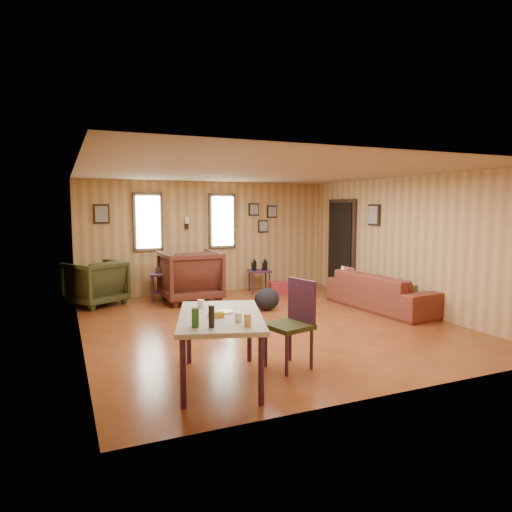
{
  "coord_description": "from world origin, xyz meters",
  "views": [
    {
      "loc": [
        -2.96,
        -6.48,
        1.86
      ],
      "look_at": [
        0.0,
        0.4,
        1.05
      ],
      "focal_mm": 32.0,
      "sensor_mm": 36.0,
      "label": 1
    }
  ],
  "objects_px": {
    "sofa": "(383,285)",
    "recliner_green": "(95,281)",
    "end_table": "(164,282)",
    "dining_table": "(220,321)",
    "recliner_brown": "(190,273)",
    "side_table": "(259,269)"
  },
  "relations": [
    {
      "from": "sofa",
      "to": "recliner_green",
      "type": "distance_m",
      "value": 5.37
    },
    {
      "from": "recliner_green",
      "to": "end_table",
      "type": "xyz_separation_m",
      "value": [
        1.29,
        -0.05,
        -0.09
      ]
    },
    {
      "from": "sofa",
      "to": "end_table",
      "type": "bearing_deg",
      "value": 51.52
    },
    {
      "from": "recliner_green",
      "to": "dining_table",
      "type": "distance_m",
      "value": 4.67
    },
    {
      "from": "sofa",
      "to": "end_table",
      "type": "height_order",
      "value": "sofa"
    },
    {
      "from": "sofa",
      "to": "dining_table",
      "type": "relative_size",
      "value": 1.4
    },
    {
      "from": "sofa",
      "to": "recliner_green",
      "type": "xyz_separation_m",
      "value": [
        -4.78,
        2.43,
        0.03
      ]
    },
    {
      "from": "end_table",
      "to": "recliner_green",
      "type": "bearing_deg",
      "value": 177.71
    },
    {
      "from": "recliner_brown",
      "to": "side_table",
      "type": "xyz_separation_m",
      "value": [
        1.65,
        0.37,
        -0.05
      ]
    },
    {
      "from": "sofa",
      "to": "dining_table",
      "type": "distance_m",
      "value": 4.41
    },
    {
      "from": "end_table",
      "to": "dining_table",
      "type": "xyz_separation_m",
      "value": [
        -0.35,
        -4.52,
        0.29
      ]
    },
    {
      "from": "side_table",
      "to": "dining_table",
      "type": "relative_size",
      "value": 0.46
    },
    {
      "from": "sofa",
      "to": "end_table",
      "type": "distance_m",
      "value": 4.23
    },
    {
      "from": "recliner_brown",
      "to": "side_table",
      "type": "height_order",
      "value": "recliner_brown"
    },
    {
      "from": "side_table",
      "to": "dining_table",
      "type": "bearing_deg",
      "value": -118.25
    },
    {
      "from": "dining_table",
      "to": "recliner_green",
      "type": "bearing_deg",
      "value": 118.88
    },
    {
      "from": "side_table",
      "to": "recliner_green",
      "type": "bearing_deg",
      "value": 179.73
    },
    {
      "from": "sofa",
      "to": "recliner_brown",
      "type": "height_order",
      "value": "recliner_brown"
    },
    {
      "from": "sofa",
      "to": "dining_table",
      "type": "height_order",
      "value": "dining_table"
    },
    {
      "from": "sofa",
      "to": "end_table",
      "type": "xyz_separation_m",
      "value": [
        -3.5,
        2.38,
        -0.07
      ]
    },
    {
      "from": "dining_table",
      "to": "side_table",
      "type": "bearing_deg",
      "value": 79.08
    },
    {
      "from": "recliner_brown",
      "to": "side_table",
      "type": "bearing_deg",
      "value": -168.45
    }
  ]
}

